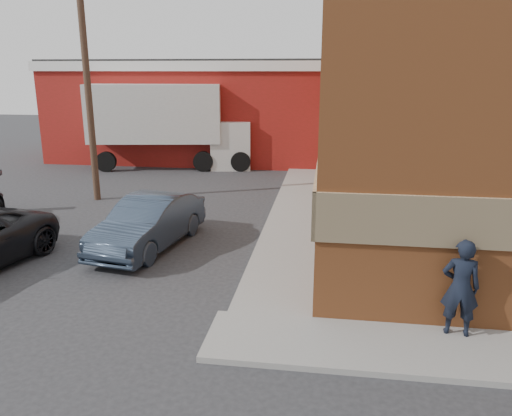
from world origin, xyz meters
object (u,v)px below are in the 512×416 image
at_px(warehouse, 200,109).
at_px(utility_pole, 87,79).
at_px(box_truck, 173,120).
at_px(man, 460,288).
at_px(sedan, 149,223).

relative_size(warehouse, utility_pole, 1.81).
xyz_separation_m(warehouse, utility_pole, (-1.50, -11.00, 1.93)).
bearing_deg(utility_pole, box_truck, 81.79).
bearing_deg(man, box_truck, -49.90).
relative_size(warehouse, man, 8.45).
distance_m(warehouse, utility_pole, 11.27).
xyz_separation_m(sedan, box_truck, (-3.05, 12.24, 1.76)).
relative_size(utility_pole, man, 4.66).
bearing_deg(warehouse, utility_pole, -97.77).
distance_m(utility_pole, man, 15.42).
height_order(warehouse, utility_pole, utility_pole).
xyz_separation_m(utility_pole, box_truck, (1.03, 7.13, -2.23)).
height_order(sedan, box_truck, box_truck).
height_order(warehouse, sedan, warehouse).
distance_m(sedan, box_truck, 12.74).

